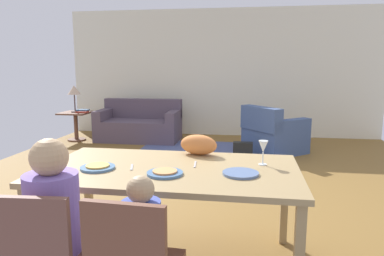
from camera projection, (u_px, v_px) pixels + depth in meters
name	position (u px, v px, depth m)	size (l,w,h in m)	color
ground_plane	(201.00, 180.00, 4.80)	(6.68, 6.45, 0.02)	brown
back_wall	(221.00, 73.00, 7.76)	(6.68, 0.10, 2.70)	silver
dining_table	(171.00, 176.00, 2.66)	(1.87, 1.04, 0.76)	#A38757
plate_near_man	(98.00, 168.00, 2.61)	(0.25, 0.25, 0.02)	teal
pizza_near_man	(98.00, 166.00, 2.61)	(0.17, 0.17, 0.01)	gold
plate_near_child	(165.00, 173.00, 2.47)	(0.25, 0.25, 0.02)	teal
pizza_near_child	(165.00, 171.00, 2.47)	(0.17, 0.17, 0.01)	#E09252
plate_near_woman	(241.00, 173.00, 2.47)	(0.25, 0.25, 0.02)	#57709E
wine_glass	(263.00, 148.00, 2.70)	(0.07, 0.07, 0.19)	silver
fork	(132.00, 167.00, 2.64)	(0.02, 0.15, 0.01)	silver
knife	(195.00, 164.00, 2.72)	(0.01, 0.17, 0.01)	silver
person_man	(58.00, 238.00, 2.08)	(0.30, 0.41, 1.11)	#3F2F4C
cat	(199.00, 145.00, 3.02)	(0.32, 0.16, 0.17)	orange
area_rug	(211.00, 152.00, 6.33)	(2.60, 1.80, 0.01)	#4B5681
couch	(140.00, 125.00, 7.36)	(1.65, 0.86, 0.82)	#544655
armchair	(273.00, 134.00, 6.28)	(1.20, 1.20, 0.82)	#415782
side_table	(76.00, 122.00, 7.29)	(0.56, 0.56, 0.58)	brown
table_lamp	(74.00, 91.00, 7.18)	(0.26, 0.26, 0.54)	#4B3734
book_lower	(82.00, 112.00, 7.17)	(0.22, 0.16, 0.03)	maroon
book_upper	(83.00, 110.00, 7.25)	(0.22, 0.16, 0.03)	#335174
handbag	(243.00, 150.00, 5.93)	(0.32, 0.16, 0.26)	black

